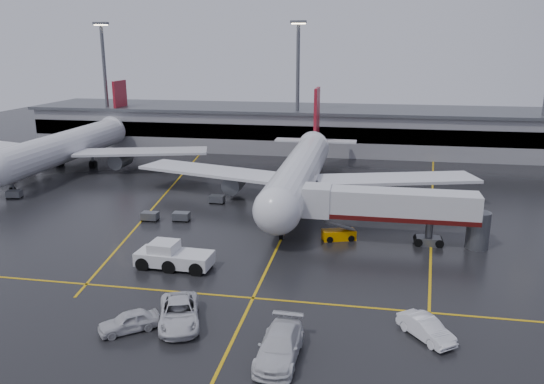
# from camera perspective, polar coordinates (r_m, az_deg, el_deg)

# --- Properties ---
(ground) EXTENTS (220.00, 220.00, 0.00)m
(ground) POSITION_cam_1_polar(r_m,az_deg,el_deg) (67.40, 1.98, -2.92)
(ground) COLOR black
(ground) RESTS_ON ground
(apron_line_centre) EXTENTS (0.25, 90.00, 0.02)m
(apron_line_centre) POSITION_cam_1_polar(r_m,az_deg,el_deg) (67.40, 1.98, -2.92)
(apron_line_centre) COLOR gold
(apron_line_centre) RESTS_ON ground
(apron_line_stop) EXTENTS (60.00, 0.25, 0.02)m
(apron_line_stop) POSITION_cam_1_polar(r_m,az_deg,el_deg) (47.30, -2.02, -11.11)
(apron_line_stop) COLOR gold
(apron_line_stop) RESTS_ON ground
(apron_line_left) EXTENTS (9.99, 69.35, 0.02)m
(apron_line_left) POSITION_cam_1_polar(r_m,az_deg,el_deg) (81.73, -10.96, 0.07)
(apron_line_left) COLOR gold
(apron_line_left) RESTS_ON ground
(apron_line_right) EXTENTS (7.57, 69.64, 0.02)m
(apron_line_right) POSITION_cam_1_polar(r_m,az_deg,el_deg) (76.82, 16.52, -1.26)
(apron_line_right) COLOR gold
(apron_line_right) RESTS_ON ground
(terminal) EXTENTS (122.00, 19.00, 8.60)m
(terminal) POSITION_cam_1_polar(r_m,az_deg,el_deg) (112.93, 5.61, 6.67)
(terminal) COLOR gray
(terminal) RESTS_ON ground
(light_mast_left) EXTENTS (3.00, 1.20, 25.45)m
(light_mast_left) POSITION_cam_1_polar(r_m,az_deg,el_deg) (118.70, -17.18, 11.42)
(light_mast_left) COLOR #595B60
(light_mast_left) RESTS_ON ground
(light_mast_mid) EXTENTS (3.00, 1.20, 25.45)m
(light_mast_mid) POSITION_cam_1_polar(r_m,az_deg,el_deg) (106.54, 2.73, 11.71)
(light_mast_mid) COLOR #595B60
(light_mast_mid) RESTS_ON ground
(main_airliner) EXTENTS (48.80, 45.60, 14.10)m
(main_airliner) POSITION_cam_1_polar(r_m,az_deg,el_deg) (75.55, 3.09, 2.37)
(main_airliner) COLOR silver
(main_airliner) RESTS_ON ground
(second_airliner) EXTENTS (48.80, 45.60, 14.10)m
(second_airliner) POSITION_cam_1_polar(r_m,az_deg,el_deg) (100.72, -20.45, 4.68)
(second_airliner) COLOR silver
(second_airliner) RESTS_ON ground
(jet_bridge) EXTENTS (19.90, 3.40, 6.05)m
(jet_bridge) POSITION_cam_1_polar(r_m,az_deg,el_deg) (59.92, 12.46, -1.68)
(jet_bridge) COLOR silver
(jet_bridge) RESTS_ON ground
(pushback_tractor) EXTENTS (7.54, 3.52, 2.64)m
(pushback_tractor) POSITION_cam_1_polar(r_m,az_deg,el_deg) (53.88, -10.45, -6.75)
(pushback_tractor) COLOR silver
(pushback_tractor) RESTS_ON ground
(belt_loader) EXTENTS (3.96, 2.66, 2.32)m
(belt_loader) POSITION_cam_1_polar(r_m,az_deg,el_deg) (60.90, 7.05, -4.48)
(belt_loader) COLOR orange
(belt_loader) RESTS_ON ground
(service_van_a) EXTENTS (4.97, 7.17, 1.82)m
(service_van_a) POSITION_cam_1_polar(r_m,az_deg,el_deg) (43.54, -9.75, -12.47)
(service_van_a) COLOR silver
(service_van_a) RESTS_ON ground
(service_van_b) EXTENTS (2.94, 6.81, 1.95)m
(service_van_b) POSITION_cam_1_polar(r_m,az_deg,el_deg) (38.70, 0.81, -15.91)
(service_van_b) COLOR silver
(service_van_b) RESTS_ON ground
(service_van_c) EXTENTS (4.29, 4.88, 1.60)m
(service_van_c) POSITION_cam_1_polar(r_m,az_deg,el_deg) (42.68, 15.92, -13.64)
(service_van_c) COLOR white
(service_van_c) RESTS_ON ground
(service_van_d) EXTENTS (4.74, 4.26, 1.56)m
(service_van_d) POSITION_cam_1_polar(r_m,az_deg,el_deg) (43.45, -14.84, -13.04)
(service_van_d) COLOR silver
(service_van_d) RESTS_ON ground
(baggage_cart_a) EXTENTS (2.05, 1.39, 1.12)m
(baggage_cart_a) POSITION_cam_1_polar(r_m,az_deg,el_deg) (67.58, -9.55, -2.52)
(baggage_cart_a) COLOR #595B60
(baggage_cart_a) RESTS_ON ground
(baggage_cart_b) EXTENTS (2.01, 1.31, 1.12)m
(baggage_cart_b) POSITION_cam_1_polar(r_m,az_deg,el_deg) (68.42, -12.74, -2.47)
(baggage_cart_b) COLOR #595B60
(baggage_cart_b) RESTS_ON ground
(baggage_cart_c) EXTENTS (2.05, 1.38, 1.12)m
(baggage_cart_c) POSITION_cam_1_polar(r_m,az_deg,el_deg) (74.46, -5.82, -0.72)
(baggage_cart_c) COLOR #595B60
(baggage_cart_c) RESTS_ON ground
(baggage_cart_d) EXTENTS (2.07, 1.41, 1.12)m
(baggage_cart_d) POSITION_cam_1_polar(r_m,az_deg,el_deg) (94.86, -26.10, 1.26)
(baggage_cart_d) COLOR #595B60
(baggage_cart_d) RESTS_ON ground
(baggage_cart_e) EXTENTS (2.16, 1.56, 1.12)m
(baggage_cart_e) POSITION_cam_1_polar(r_m,az_deg,el_deg) (84.84, -25.52, -0.18)
(baggage_cart_e) COLOR #595B60
(baggage_cart_e) RESTS_ON ground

